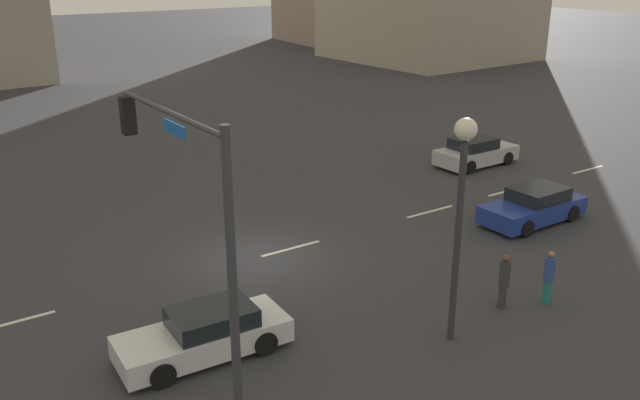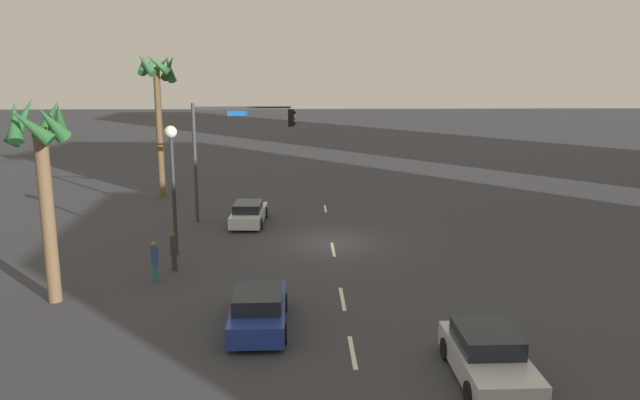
# 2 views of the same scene
# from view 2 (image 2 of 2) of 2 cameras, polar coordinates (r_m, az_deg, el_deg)

# --- Properties ---
(ground_plane) EXTENTS (220.00, 220.00, 0.00)m
(ground_plane) POSITION_cam_2_polar(r_m,az_deg,el_deg) (30.87, 1.08, -3.91)
(ground_plane) COLOR #333338
(lane_stripe_1) EXTENTS (2.26, 0.14, 0.01)m
(lane_stripe_1) POSITION_cam_2_polar(r_m,az_deg,el_deg) (19.33, 3.02, -13.87)
(lane_stripe_1) COLOR silver
(lane_stripe_1) RESTS_ON ground_plane
(lane_stripe_2) EXTENTS (2.39, 0.14, 0.01)m
(lane_stripe_2) POSITION_cam_2_polar(r_m,az_deg,el_deg) (23.44, 2.08, -9.11)
(lane_stripe_2) COLOR silver
(lane_stripe_2) RESTS_ON ground_plane
(lane_stripe_3) EXTENTS (2.35, 0.14, 0.01)m
(lane_stripe_3) POSITION_cam_2_polar(r_m,az_deg,el_deg) (29.61, 1.22, -4.59)
(lane_stripe_3) COLOR silver
(lane_stripe_3) RESTS_ON ground_plane
(lane_stripe_4) EXTENTS (1.99, 0.14, 0.01)m
(lane_stripe_4) POSITION_cam_2_polar(r_m,az_deg,el_deg) (38.24, 0.50, -0.80)
(lane_stripe_4) COLOR silver
(lane_stripe_4) RESTS_ON ground_plane
(car_0) EXTENTS (4.42, 1.94, 1.26)m
(car_0) POSITION_cam_2_polar(r_m,az_deg,el_deg) (34.62, -6.61, -1.24)
(car_0) COLOR silver
(car_0) RESTS_ON ground_plane
(car_1) EXTENTS (4.19, 1.96, 1.38)m
(car_1) POSITION_cam_2_polar(r_m,az_deg,el_deg) (18.17, 15.26, -13.84)
(car_1) COLOR #B7B7BC
(car_1) RESTS_ON ground_plane
(car_2) EXTENTS (4.33, 1.94, 1.35)m
(car_2) POSITION_cam_2_polar(r_m,az_deg,el_deg) (20.86, -5.72, -10.06)
(car_2) COLOR navy
(car_2) RESTS_ON ground_plane
(traffic_signal) EXTENTS (0.33, 5.74, 6.67)m
(traffic_signal) POSITION_cam_2_polar(r_m,az_deg,el_deg) (34.67, -8.49, 5.36)
(traffic_signal) COLOR #38383D
(traffic_signal) RESTS_ON ground_plane
(streetlamp) EXTENTS (0.56, 0.56, 5.98)m
(streetlamp) POSITION_cam_2_polar(r_m,az_deg,el_deg) (28.78, -13.50, 3.18)
(streetlamp) COLOR #2D2D33
(streetlamp) RESTS_ON ground_plane
(pedestrian_0) EXTENTS (0.39, 0.39, 1.65)m
(pedestrian_0) POSITION_cam_2_polar(r_m,az_deg,el_deg) (25.99, -15.06, -5.36)
(pedestrian_0) COLOR #1E7266
(pedestrian_0) RESTS_ON ground_plane
(pedestrian_1) EXTENTS (0.32, 0.32, 1.67)m
(pedestrian_1) POSITION_cam_2_polar(r_m,az_deg,el_deg) (27.10, -13.36, -4.55)
(pedestrian_1) COLOR #333338
(pedestrian_1) RESTS_ON ground_plane
(palm_tree_0) EXTENTS (2.39, 2.60, 7.59)m
(palm_tree_0) POSITION_cam_2_polar(r_m,az_deg,el_deg) (23.99, -24.42, 3.74)
(palm_tree_0) COLOR brown
(palm_tree_0) RESTS_ON ground_plane
(palm_tree_1) EXTENTS (2.82, 2.76, 9.60)m
(palm_tree_1) POSITION_cam_2_polar(r_m,az_deg,el_deg) (42.30, -14.76, 10.08)
(palm_tree_1) COLOR brown
(palm_tree_1) RESTS_ON ground_plane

